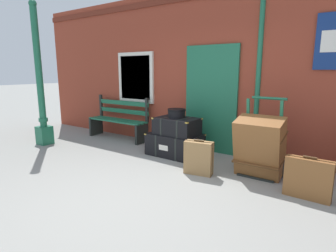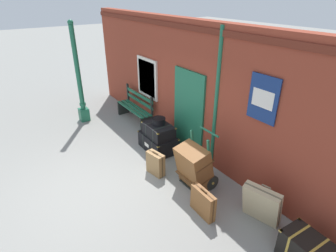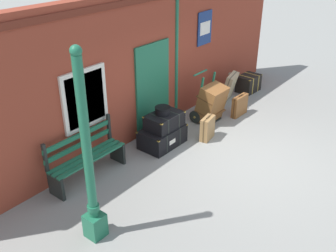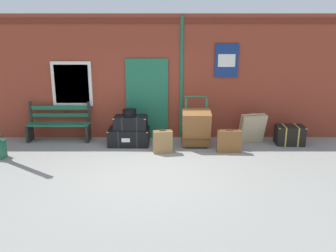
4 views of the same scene
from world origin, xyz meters
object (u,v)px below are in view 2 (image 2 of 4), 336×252
(steamer_trunk_middle, at_px, (159,130))
(round_hatbox, at_px, (159,121))
(platform_bench, at_px, (136,108))
(corner_trunk, at_px, (306,250))
(large_brown_trunk, at_px, (194,167))
(porters_trolley, at_px, (200,172))
(suitcase_beige, at_px, (203,203))
(steamer_trunk_base, at_px, (158,142))
(suitcase_olive, at_px, (262,204))
(lamp_post, at_px, (80,86))
(suitcase_brown, at_px, (156,163))

(steamer_trunk_middle, height_order, round_hatbox, round_hatbox)
(platform_bench, relative_size, corner_trunk, 2.23)
(platform_bench, xyz_separation_m, large_brown_trunk, (3.52, -0.54, 0.03))
(porters_trolley, xyz_separation_m, suitcase_beige, (0.75, -0.56, -0.01))
(steamer_trunk_base, xyz_separation_m, round_hatbox, (0.03, 0.01, 0.63))
(steamer_trunk_middle, bearing_deg, large_brown_trunk, -5.93)
(suitcase_olive, bearing_deg, lamp_post, -169.28)
(steamer_trunk_base, height_order, steamer_trunk_middle, steamer_trunk_middle)
(round_hatbox, height_order, suitcase_brown, round_hatbox)
(porters_trolley, bearing_deg, large_brown_trunk, -90.00)
(corner_trunk, bearing_deg, large_brown_trunk, -174.73)
(round_hatbox, height_order, suitcase_beige, round_hatbox)
(corner_trunk, bearing_deg, steamer_trunk_base, -179.46)
(steamer_trunk_middle, distance_m, suitcase_olive, 3.08)
(suitcase_olive, xyz_separation_m, corner_trunk, (0.92, -0.12, -0.14))
(platform_bench, bearing_deg, corner_trunk, -3.10)
(platform_bench, height_order, large_brown_trunk, platform_bench)
(corner_trunk, bearing_deg, porters_trolley, -178.83)
(suitcase_olive, bearing_deg, round_hatbox, -177.30)
(platform_bench, distance_m, steamer_trunk_base, 1.90)
(round_hatbox, height_order, large_brown_trunk, large_brown_trunk)
(suitcase_beige, bearing_deg, corner_trunk, 20.54)
(porters_trolley, bearing_deg, steamer_trunk_middle, -179.89)
(lamp_post, bearing_deg, corner_trunk, 8.35)
(large_brown_trunk, relative_size, suitcase_olive, 1.23)
(suitcase_brown, bearing_deg, steamer_trunk_base, 144.19)
(suitcase_beige, bearing_deg, lamp_post, -175.66)
(suitcase_olive, bearing_deg, platform_bench, 177.68)
(platform_bench, distance_m, porters_trolley, 3.54)
(steamer_trunk_middle, xyz_separation_m, porters_trolley, (1.62, 0.00, -0.31))
(round_hatbox, bearing_deg, large_brown_trunk, -6.65)
(round_hatbox, height_order, porters_trolley, porters_trolley)
(steamer_trunk_middle, relative_size, suitcase_beige, 1.43)
(platform_bench, distance_m, large_brown_trunk, 3.56)
(large_brown_trunk, height_order, suitcase_olive, large_brown_trunk)
(platform_bench, xyz_separation_m, suitcase_beige, (4.27, -0.93, -0.18))
(lamp_post, distance_m, round_hatbox, 3.05)
(steamer_trunk_base, bearing_deg, corner_trunk, 0.54)
(round_hatbox, bearing_deg, lamp_post, -161.08)
(steamer_trunk_base, distance_m, suitcase_beige, 2.48)
(steamer_trunk_middle, xyz_separation_m, large_brown_trunk, (1.62, -0.17, -0.10))
(round_hatbox, relative_size, suitcase_olive, 0.44)
(porters_trolley, height_order, suitcase_brown, porters_trolley)
(platform_bench, bearing_deg, suitcase_olive, -2.32)
(round_hatbox, bearing_deg, steamer_trunk_middle, -42.82)
(suitcase_brown, bearing_deg, porters_trolley, 36.73)
(platform_bench, bearing_deg, steamer_trunk_base, -10.94)
(steamer_trunk_base, relative_size, round_hatbox, 2.99)
(round_hatbox, bearing_deg, suitcase_olive, 2.70)
(large_brown_trunk, bearing_deg, porters_trolley, 90.00)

